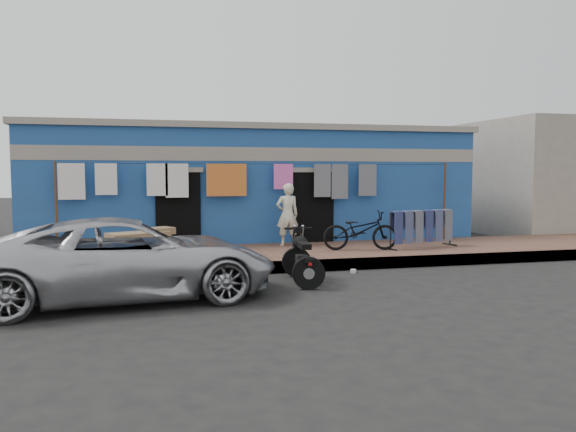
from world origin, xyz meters
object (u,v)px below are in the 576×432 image
at_px(jeans_rack, 421,228).
at_px(bicycle, 360,226).
at_px(motorcycle, 302,256).
at_px(seated_person, 287,215).
at_px(charpoy, 146,242).
at_px(car, 128,257).

bearing_deg(jeans_rack, bicycle, -177.41).
height_order(bicycle, motorcycle, bicycle).
bearing_deg(motorcycle, seated_person, 85.66).
bearing_deg(seated_person, bicycle, 140.72).
relative_size(motorcycle, charpoy, 0.88).
relative_size(car, bicycle, 2.82).
distance_m(bicycle, jeans_rack, 1.63).
xyz_separation_m(charpoy, jeans_rack, (6.56, -0.41, 0.19)).
bearing_deg(jeans_rack, charpoy, 176.39).
xyz_separation_m(seated_person, jeans_rack, (3.11, -1.08, -0.31)).
bearing_deg(car, motorcycle, -84.86).
bearing_deg(charpoy, bicycle, -5.63).
bearing_deg(seated_person, charpoy, 9.54).
relative_size(motorcycle, jeans_rack, 0.80).
height_order(motorcycle, jeans_rack, jeans_rack).
distance_m(bicycle, motorcycle, 3.07).
xyz_separation_m(motorcycle, jeans_rack, (3.67, 2.34, 0.21)).
relative_size(car, seated_person, 3.16).
relative_size(seated_person, jeans_rack, 0.78).
height_order(car, charpoy, car).
bearing_deg(bicycle, charpoy, 95.24).
bearing_deg(charpoy, seated_person, 11.03).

